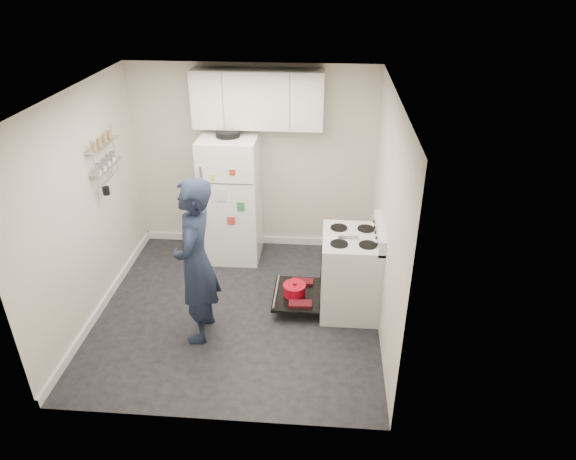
# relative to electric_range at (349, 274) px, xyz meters

# --- Properties ---
(room) EXTENTS (3.21, 3.21, 2.51)m
(room) POSITION_rel_electric_range_xyz_m (-1.29, -0.12, 0.74)
(room) COLOR black
(room) RESTS_ON ground
(electric_range) EXTENTS (0.66, 0.76, 1.10)m
(electric_range) POSITION_rel_electric_range_xyz_m (0.00, 0.00, 0.00)
(electric_range) COLOR silver
(electric_range) RESTS_ON ground
(open_oven_door) EXTENTS (0.55, 0.70, 0.21)m
(open_oven_door) POSITION_rel_electric_range_xyz_m (-0.60, -0.01, -0.29)
(open_oven_door) COLOR black
(open_oven_door) RESTS_ON ground
(refrigerator) EXTENTS (0.72, 0.74, 1.75)m
(refrigerator) POSITION_rel_electric_range_xyz_m (-1.52, 1.10, 0.38)
(refrigerator) COLOR white
(refrigerator) RESTS_ON ground
(upper_cabinets) EXTENTS (1.60, 0.33, 0.70)m
(upper_cabinets) POSITION_rel_electric_range_xyz_m (-1.16, 1.28, 1.63)
(upper_cabinets) COLOR silver
(upper_cabinets) RESTS_ON room
(wall_shelf_rack) EXTENTS (0.14, 0.60, 0.61)m
(wall_shelf_rack) POSITION_rel_electric_range_xyz_m (-2.78, 0.34, 1.21)
(wall_shelf_rack) COLOR #B2B2B7
(wall_shelf_rack) RESTS_ON room
(person) EXTENTS (0.44, 0.66, 1.82)m
(person) POSITION_rel_electric_range_xyz_m (-1.59, -0.58, 0.44)
(person) COLOR #192238
(person) RESTS_ON ground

